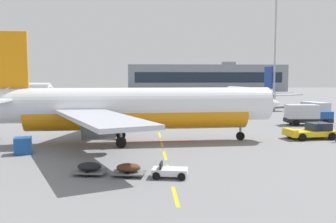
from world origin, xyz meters
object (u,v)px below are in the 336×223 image
airliner_foreground (133,108)px  pushback_tug (312,131)px  airliner_far_center (9,89)px  fuel_service_truck (307,114)px  uld_cargo_container (23,146)px  airliner_mid_left (248,94)px  baggage_train (129,169)px  catering_truck (312,111)px  apron_light_mast_far (275,37)px

airliner_foreground → pushback_tug: (21.37, 1.44, -3.05)m
airliner_far_center → fuel_service_truck: 97.70m
uld_cargo_container → airliner_mid_left: bearing=55.6°
pushback_tug → baggage_train: (-21.29, -15.78, -0.38)m
catering_truck → uld_cargo_container: (-40.56, -25.96, -0.85)m
airliner_foreground → apron_light_mast_far: (28.97, 36.41, 11.87)m
airliner_foreground → pushback_tug: airliner_foreground is taller
baggage_train → uld_cargo_container: 13.74m
airliner_foreground → apron_light_mast_far: apron_light_mast_far is taller
catering_truck → airliner_mid_left: bearing=96.4°
airliner_far_center → airliner_mid_left: bearing=-25.7°
pushback_tug → fuel_service_truck: size_ratio=0.89×
baggage_train → apron_light_mast_far: size_ratio=0.34×
airliner_mid_left → baggage_train: bearing=-113.0°
apron_light_mast_far → uld_cargo_container: bearing=-133.2°
airliner_far_center → uld_cargo_container: 94.13m
fuel_service_truck → uld_cargo_container: fuel_service_truck is taller
airliner_foreground → apron_light_mast_far: 48.02m
baggage_train → airliner_mid_left: bearing=67.0°
airliner_foreground → baggage_train: airliner_foreground is taller
airliner_far_center → fuel_service_truck: (69.46, -68.68, -1.92)m
airliner_foreground → baggage_train: bearing=-89.7°
fuel_service_truck → uld_cargo_container: bearing=-152.0°
baggage_train → airliner_foreground: bearing=90.3°
baggage_train → uld_cargo_container: (-10.53, 8.82, 0.28)m
airliner_mid_left → uld_cargo_container: airliner_mid_left is taller
airliner_foreground → apron_light_mast_far: bearing=51.5°
fuel_service_truck → baggage_train: (-26.20, -28.35, -1.12)m
airliner_mid_left → fuel_service_truck: 35.00m
baggage_train → apron_light_mast_far: apron_light_mast_far is taller
uld_cargo_container → catering_truck: bearing=32.6°
airliner_mid_left → baggage_train: size_ratio=3.16×
pushback_tug → catering_truck: bearing=65.3°
baggage_train → uld_cargo_container: uld_cargo_container is taller
airliner_foreground → uld_cargo_container: 12.23m
uld_cargo_container → airliner_foreground: bearing=27.8°
airliner_foreground → airliner_mid_left: size_ratio=1.26×
catering_truck → apron_light_mast_far: bearing=94.1°
airliner_foreground → fuel_service_truck: (26.28, 14.01, -2.30)m
airliner_far_center → catering_truck: (73.30, -62.25, -1.92)m
airliner_foreground → baggage_train: (0.08, -14.34, -3.42)m
catering_truck → baggage_train: 45.97m
airliner_far_center → catering_truck: 96.18m
airliner_foreground → airliner_mid_left: (26.92, 48.97, -0.82)m
airliner_foreground → airliner_far_center: size_ratio=1.11×
airliner_mid_left → airliner_foreground: bearing=-118.8°
baggage_train → airliner_far_center: bearing=114.0°
airliner_foreground → catering_truck: (30.12, 20.44, -2.30)m
airliner_foreground → baggage_train: 14.74m
pushback_tug → catering_truck: size_ratio=0.86×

